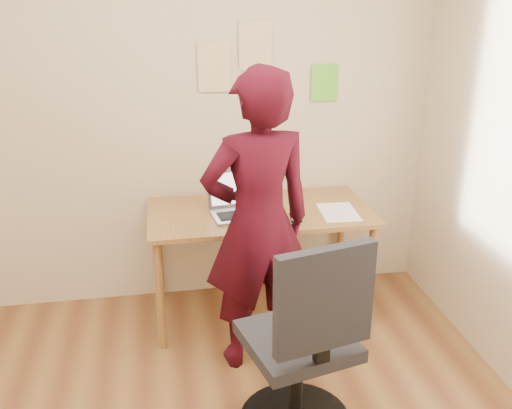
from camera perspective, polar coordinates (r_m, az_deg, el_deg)
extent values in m
cube|color=#C9B692|center=(3.75, -8.87, 9.81)|extent=(3.50, 0.04, 2.70)
cube|color=olive|center=(3.60, 0.36, -0.80)|extent=(1.40, 0.70, 0.03)
cylinder|color=olive|center=(3.45, -9.57, -9.05)|extent=(0.05, 0.05, 0.71)
cylinder|color=olive|center=(3.67, 11.33, -7.24)|extent=(0.05, 0.05, 0.71)
cylinder|color=olive|center=(3.98, -9.72, -4.74)|extent=(0.05, 0.05, 0.71)
cylinder|color=olive|center=(4.17, 8.45, -3.40)|extent=(0.05, 0.05, 0.71)
cube|color=#B0B0B7|center=(3.50, -1.50, -1.05)|extent=(0.38, 0.29, 0.02)
cube|color=black|center=(3.50, -1.51, -0.91)|extent=(0.30, 0.17, 0.00)
cube|color=#B0B0B7|center=(3.60, -2.19, 1.67)|extent=(0.35, 0.12, 0.24)
cube|color=white|center=(3.60, -2.19, 1.67)|extent=(0.31, 0.09, 0.19)
cube|color=white|center=(3.61, 8.25, -0.73)|extent=(0.24, 0.33, 0.00)
cube|color=black|center=(3.48, 3.98, -1.32)|extent=(0.08, 0.14, 0.01)
cube|color=#3F4C59|center=(3.48, 3.98, -1.24)|extent=(0.07, 0.12, 0.00)
cube|color=#DAB882|center=(3.70, -4.16, 13.46)|extent=(0.21, 0.00, 0.30)
cube|color=#DAB882|center=(3.72, -0.07, 15.61)|extent=(0.21, 0.00, 0.30)
cube|color=#63C82D|center=(3.85, 6.89, 12.00)|extent=(0.18, 0.00, 0.24)
cube|color=black|center=(2.78, 4.17, -13.42)|extent=(0.57, 0.57, 0.06)
cube|color=black|center=(2.43, 6.88, -9.44)|extent=(0.45, 0.16, 0.48)
cube|color=black|center=(2.56, 6.57, -14.07)|extent=(0.07, 0.06, 0.13)
cylinder|color=black|center=(2.94, 4.03, -17.59)|extent=(0.06, 0.06, 0.48)
imported|color=#340711|center=(3.09, 0.18, -1.98)|extent=(0.68, 0.51, 1.71)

